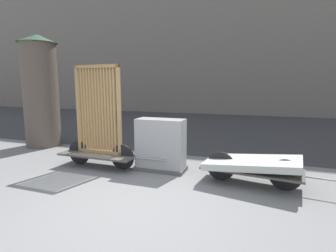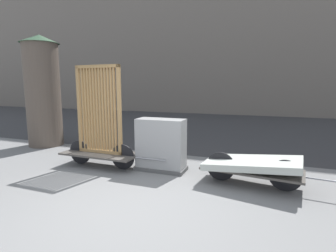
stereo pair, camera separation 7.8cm
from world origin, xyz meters
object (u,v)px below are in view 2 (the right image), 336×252
bike_cart_with_bedframe (100,133)px  bike_cart_with_mattress (252,165)px  utility_cabinet (161,147)px  advertising_column (43,91)px

bike_cart_with_bedframe → bike_cart_with_mattress: 3.28m
utility_cabinet → bike_cart_with_bedframe: bearing=-169.9°
utility_cabinet → advertising_column: (-4.24, 1.02, 1.16)m
bike_cart_with_bedframe → advertising_column: (-2.87, 1.26, 0.90)m
bike_cart_with_mattress → advertising_column: (-6.13, 1.26, 1.29)m
bike_cart_with_bedframe → utility_cabinet: (1.37, 0.24, -0.26)m
utility_cabinet → bike_cart_with_mattress: bearing=-7.3°
bike_cart_with_mattress → utility_cabinet: bearing=179.7°
bike_cart_with_bedframe → utility_cabinet: bearing=10.7°
bike_cart_with_bedframe → advertising_column: advertising_column is taller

